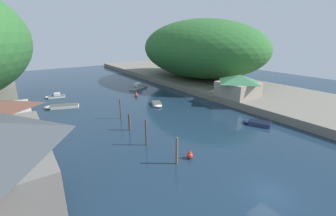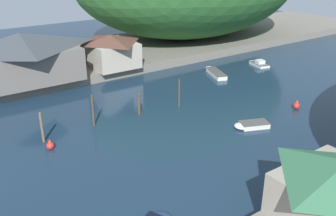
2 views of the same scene
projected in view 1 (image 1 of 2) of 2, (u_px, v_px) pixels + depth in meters
water_surface at (126, 107)px, 43.27m from camera, size 130.00×130.00×0.00m
right_bank at (225, 86)px, 58.11m from camera, size 22.00×120.00×1.36m
hillside_right at (201, 49)px, 64.52m from camera, size 29.08×40.72×16.33m
right_bank_cottage at (238, 85)px, 45.38m from camera, size 7.46×7.28×4.41m
boat_far_right_bank at (61, 106)px, 42.79m from camera, size 6.32×3.50×0.66m
boat_yellow_tender at (55, 96)px, 50.15m from camera, size 4.44×2.68×0.97m
boat_far_upstream at (256, 123)px, 34.94m from camera, size 3.32×4.36×0.59m
boat_cabin_cruiser at (140, 86)px, 59.29m from camera, size 6.35×4.06×1.39m
boat_near_quay at (157, 104)px, 44.37m from camera, size 2.91×4.06×0.54m
mooring_post_nearest at (177, 151)px, 23.89m from camera, size 0.26×0.26×3.17m
mooring_post_second at (146, 132)px, 27.94m from camera, size 0.22×0.22×3.52m
mooring_post_middle at (129, 122)px, 32.57m from camera, size 0.30×0.30×2.59m
mooring_post_fourth at (120, 109)px, 36.84m from camera, size 0.20×0.20×3.53m
channel_buoy_near at (136, 95)px, 50.52m from camera, size 0.79×0.79×1.19m
channel_buoy_far at (190, 155)px, 25.30m from camera, size 0.72×0.72×1.09m
person_on_quay at (3, 214)px, 14.48m from camera, size 0.28×0.41×1.69m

